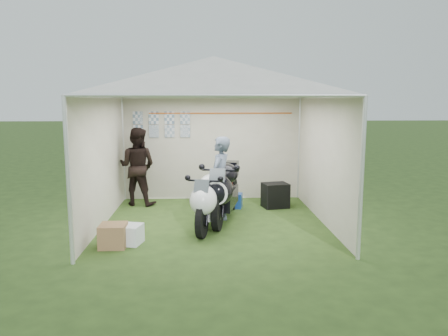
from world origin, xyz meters
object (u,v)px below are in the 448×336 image
Objects in this scene: canopy_tent at (214,81)px; motorcycle_white at (210,198)px; crate_0 at (127,234)px; equipment_box at (275,195)px; person_dark_jacket at (137,166)px; crate_1 at (113,236)px; paddock_stand at (232,200)px; person_blue_jacket at (220,180)px; motorcycle_black at (224,189)px.

canopy_tent is 2.90× the size of motorcycle_white.
canopy_tent is 12.43× the size of crate_0.
person_dark_jacket is at bearing 172.63° from equipment_box.
person_dark_jacket is 3.01m from equipment_box.
motorcycle_white is 2.03m from equipment_box.
crate_1 is (-1.51, -0.94, -0.36)m from motorcycle_white.
paddock_stand is 1.30m from person_blue_jacket.
motorcycle_white is 1.59m from crate_0.
equipment_box is at bearing -172.03° from person_dark_jacket.
person_blue_jacket is at bearing 76.70° from motorcycle_white.
paddock_stand is 0.90× the size of crate_0.
paddock_stand is 0.26× the size of person_blue_jacket.
motorcycle_black is 4.27× the size of equipment_box.
motorcycle_black reaches higher than crate_1.
person_blue_jacket is at bearing 37.61° from crate_1.
canopy_tent is at bearing 92.79° from motorcycle_white.
canopy_tent is 3.17m from crate_1.
paddock_stand is 2.16m from person_dark_jacket.
motorcycle_white is at bearing -101.05° from canopy_tent.
motorcycle_black is at bearing 38.40° from crate_0.
motorcycle_white is 0.54m from motorcycle_black.
crate_1 is at bearing -139.73° from canopy_tent.
paddock_stand is at bearing 51.21° from crate_0.
motorcycle_white is at bearing -107.20° from motorcycle_black.
person_blue_jacket is (1.72, -1.47, -0.04)m from person_dark_jacket.
motorcycle_black reaches higher than crate_0.
person_dark_jacket is 1.05× the size of person_blue_jacket.
equipment_box is 1.28× the size of crate_1.
motorcycle_black reaches higher than equipment_box.
equipment_box is at bearing 53.34° from motorcycle_black.
motorcycle_black is at bearing 20.45° from canopy_tent.
person_blue_jacket reaches higher than motorcycle_white.
canopy_tent is at bearing -147.24° from motorcycle_black.
equipment_box is (1.13, 0.98, -0.35)m from motorcycle_black.
person_dark_jacket is 3.67× the size of crate_0.
person_blue_jacket is at bearing -137.93° from equipment_box.
person_dark_jacket reaches higher than paddock_stand.
crate_1 is (0.03, -2.77, -0.65)m from person_dark_jacket.
crate_1 is at bearing -129.64° from paddock_stand.
canopy_tent is 2.77m from person_dark_jacket.
person_blue_jacket is (0.11, -0.04, -1.78)m from canopy_tent.
person_blue_jacket is 1.71m from equipment_box.
motorcycle_black reaches higher than motorcycle_white.
person_dark_jacket is 3.25× the size of equipment_box.
paddock_stand is 0.80× the size of equipment_box.
crate_0 is at bearing -135.27° from motorcycle_white.
person_blue_jacket is 3.10× the size of equipment_box.
canopy_tent is 1.98m from motorcycle_black.
person_blue_jacket is 3.98× the size of crate_1.
motorcycle_black is at bearing 38.56° from crate_1.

